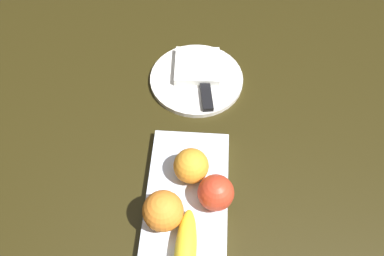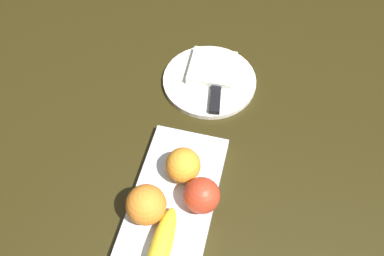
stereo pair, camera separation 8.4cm
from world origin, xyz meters
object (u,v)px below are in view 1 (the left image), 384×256
object	(u,v)px
banana	(185,255)
orange_near_apple	(191,166)
orange_near_banana	(163,211)
fruit_tray	(186,215)
apple	(216,193)
folded_napkin	(198,66)
knife	(206,90)
dinner_plate	(197,79)

from	to	relation	value
banana	orange_near_apple	xyz separation A→B (m)	(0.17, 0.00, 0.02)
orange_near_banana	fruit_tray	bearing A→B (deg)	-70.11
apple	orange_near_apple	distance (m)	0.07
folded_napkin	knife	world-z (taller)	folded_napkin
dinner_plate	knife	bearing A→B (deg)	-150.54
knife	fruit_tray	bearing A→B (deg)	166.87
orange_near_banana	knife	bearing A→B (deg)	-11.02
fruit_tray	orange_near_banana	world-z (taller)	orange_near_banana
orange_near_banana	folded_napkin	xyz separation A→B (m)	(0.39, -0.04, -0.04)
fruit_tray	orange_near_banana	size ratio (longest dim) A/B	4.91
banana	orange_near_banana	world-z (taller)	orange_near_banana
folded_napkin	knife	xyz separation A→B (m)	(-0.07, -0.02, -0.00)
orange_near_apple	folded_napkin	xyz separation A→B (m)	(0.30, 0.01, -0.04)
apple	orange_near_apple	size ratio (longest dim) A/B	0.99
fruit_tray	orange_near_apple	xyz separation A→B (m)	(0.08, -0.01, 0.05)
banana	orange_near_banana	bearing A→B (deg)	-147.00
apple	fruit_tray	bearing A→B (deg)	118.22
fruit_tray	banana	size ratio (longest dim) A/B	2.18
banana	orange_near_banana	distance (m)	0.09
fruit_tray	knife	size ratio (longest dim) A/B	2.05
banana	orange_near_apple	bearing A→B (deg)	-178.74
orange_near_banana	knife	world-z (taller)	orange_near_banana
orange_near_banana	dinner_plate	world-z (taller)	orange_near_banana
banana	knife	size ratio (longest dim) A/B	0.94
orange_near_banana	folded_napkin	size ratio (longest dim) A/B	0.67
dinner_plate	banana	bearing A→B (deg)	-179.21
fruit_tray	folded_napkin	world-z (taller)	folded_napkin
orange_near_apple	orange_near_banana	size ratio (longest dim) A/B	0.92
apple	folded_napkin	distance (m)	0.36
fruit_tray	banana	bearing A→B (deg)	-176.01
orange_near_banana	dinner_plate	bearing A→B (deg)	-6.10
orange_near_apple	dinner_plate	size ratio (longest dim) A/B	0.31
fruit_tray	apple	distance (m)	0.08
folded_napkin	knife	size ratio (longest dim) A/B	0.62
knife	banana	bearing A→B (deg)	168.70
apple	knife	world-z (taller)	apple
apple	knife	bearing A→B (deg)	6.33
fruit_tray	apple	xyz separation A→B (m)	(0.03, -0.06, 0.05)
apple	folded_napkin	size ratio (longest dim) A/B	0.62
fruit_tray	apple	size ratio (longest dim) A/B	5.35
knife	folded_napkin	bearing A→B (deg)	10.05
apple	orange_near_banana	world-z (taller)	orange_near_banana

